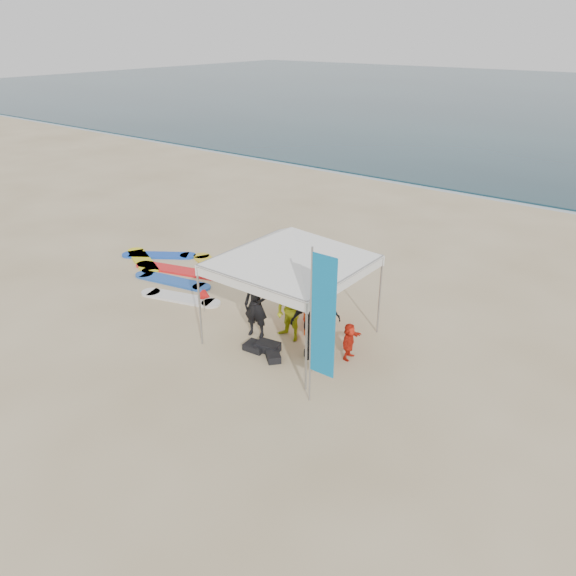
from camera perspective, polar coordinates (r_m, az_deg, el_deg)
The scene contains 13 objects.
ground at distance 13.38m, azimuth -10.39°, elevation -7.29°, with size 120.00×120.00×0.00m, color beige.
shoreline_foam at distance 27.90m, azimuth 18.32°, elevation 9.11°, with size 160.00×1.20×0.01m, color silver.
person_black_a at distance 13.82m, azimuth -3.26°, elevation -1.74°, with size 0.62×0.40×1.69m, color black.
person_yellow at distance 13.67m, azimuth 0.19°, elevation -2.35°, with size 0.75×0.59×1.55m, color #BAC61C.
person_orange_a at distance 13.82m, azimuth 2.41°, elevation -1.84°, with size 1.06×0.61×1.63m, color #FE4916.
person_black_b at distance 12.81m, azimuth 2.82°, elevation -3.33°, with size 1.15×0.48×1.97m, color black.
person_orange_b at distance 14.40m, azimuth 2.79°, elevation -0.68°, with size 0.80×0.52×1.64m, color red.
person_seated at distance 13.12m, azimuth 6.24°, elevation -5.39°, with size 0.84×0.27×0.90m, color red.
canopy_tent at distance 12.87m, azimuth 0.38°, elevation 6.16°, with size 4.41×4.41×3.33m.
feather_flag at distance 10.73m, azimuth 3.46°, elevation -3.12°, with size 0.58×0.04×3.41m.
marker_pennant at distance 15.22m, azimuth -8.27°, elevation -0.81°, with size 0.28×0.28×0.64m.
gear_pile at distance 13.40m, azimuth -1.58°, elevation -6.28°, with size 1.75×1.06×0.22m.
surfboard_spread at distance 18.11m, azimuth -11.48°, elevation 1.68°, with size 5.12×3.41×0.07m.
Camera 1 is at (8.65, -7.37, 7.06)m, focal length 35.00 mm.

